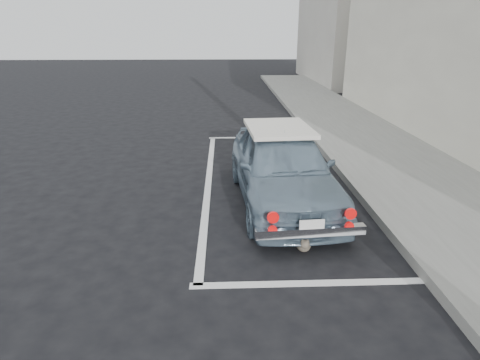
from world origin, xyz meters
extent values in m
plane|color=black|center=(0.00, 0.00, 0.00)|extent=(80.00, 80.00, 0.00)
cube|color=slate|center=(3.20, 2.00, 0.07)|extent=(2.80, 40.00, 0.15)
cube|color=black|center=(4.66, 4.00, 1.40)|extent=(0.10, 16.00, 2.40)
cube|color=#B0A99F|center=(6.35, 20.00, 4.00)|extent=(3.50, 10.00, 8.00)
cube|color=silver|center=(0.50, -0.50, 0.00)|extent=(3.00, 0.12, 0.01)
cube|color=silver|center=(0.50, 6.50, 0.00)|extent=(3.00, 0.12, 0.01)
cube|color=silver|center=(-0.90, 3.00, 0.00)|extent=(0.12, 7.00, 0.01)
imported|color=slate|center=(0.42, 1.97, 0.65)|extent=(1.80, 3.92, 1.30)
cube|color=silver|center=(0.39, 2.35, 1.23)|extent=(1.17, 1.52, 0.07)
cube|color=silver|center=(0.54, 0.11, 0.38)|extent=(1.47, 0.22, 0.12)
cube|color=white|center=(0.55, 0.06, 0.48)|extent=(0.33, 0.04, 0.17)
cylinder|color=red|center=(0.04, 0.04, 0.62)|extent=(0.15, 0.05, 0.15)
cylinder|color=red|center=(1.05, 0.11, 0.62)|extent=(0.15, 0.05, 0.15)
cylinder|color=red|center=(0.04, 0.04, 0.44)|extent=(0.12, 0.05, 0.12)
cylinder|color=red|center=(1.05, 0.11, 0.44)|extent=(0.12, 0.05, 0.12)
ellipsoid|color=#716556|center=(0.50, 0.29, 0.11)|extent=(0.23, 0.34, 0.20)
sphere|color=#716556|center=(0.49, 0.14, 0.18)|extent=(0.13, 0.13, 0.13)
cone|color=#716556|center=(0.45, 0.15, 0.24)|extent=(0.04, 0.04, 0.05)
cone|color=#716556|center=(0.52, 0.14, 0.24)|extent=(0.04, 0.04, 0.05)
cylinder|color=#716556|center=(0.56, 0.45, 0.04)|extent=(0.10, 0.21, 0.03)
camera|label=1|loc=(-0.56, -4.52, 2.83)|focal=30.00mm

